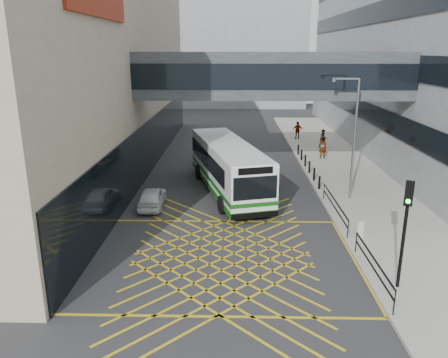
# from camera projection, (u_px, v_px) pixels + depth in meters

# --- Properties ---
(ground) EXTENTS (120.00, 120.00, 0.00)m
(ground) POSITION_uv_depth(u_px,v_px,m) (222.00, 259.00, 19.86)
(ground) COLOR #333335
(building_far) EXTENTS (28.00, 16.00, 18.00)m
(building_far) POSITION_uv_depth(u_px,v_px,m) (220.00, 50.00, 74.84)
(building_far) COLOR gray
(building_far) RESTS_ON ground
(skybridge) EXTENTS (20.00, 4.10, 3.00)m
(skybridge) POSITION_uv_depth(u_px,v_px,m) (271.00, 75.00, 29.16)
(skybridge) COLOR #3C4146
(skybridge) RESTS_ON ground
(pavement) EXTENTS (6.00, 54.00, 0.16)m
(pavement) POSITION_uv_depth(u_px,v_px,m) (342.00, 171.00, 34.02)
(pavement) COLOR #ABA69D
(pavement) RESTS_ON ground
(box_junction) EXTENTS (12.00, 9.00, 0.01)m
(box_junction) POSITION_uv_depth(u_px,v_px,m) (222.00, 259.00, 19.86)
(box_junction) COLOR gold
(box_junction) RESTS_ON ground
(bus) EXTENTS (5.69, 12.08, 3.30)m
(bus) POSITION_uv_depth(u_px,v_px,m) (228.00, 166.00, 28.81)
(bus) COLOR white
(bus) RESTS_ON ground
(car_white) EXTENTS (1.72, 3.97, 1.25)m
(car_white) POSITION_uv_depth(u_px,v_px,m) (152.00, 197.00, 26.23)
(car_white) COLOR silver
(car_white) RESTS_ON ground
(car_dark) EXTENTS (1.71, 4.17, 1.29)m
(car_dark) POSITION_uv_depth(u_px,v_px,m) (208.00, 155.00, 36.69)
(car_dark) COLOR black
(car_dark) RESTS_ON ground
(car_silver) EXTENTS (3.68, 5.01, 1.44)m
(car_silver) POSITION_uv_depth(u_px,v_px,m) (237.00, 154.00, 36.64)
(car_silver) COLOR gray
(car_silver) RESTS_ON ground
(traffic_light) EXTENTS (0.36, 0.52, 4.42)m
(traffic_light) POSITION_uv_depth(u_px,v_px,m) (406.00, 220.00, 16.31)
(traffic_light) COLOR black
(traffic_light) RESTS_ON pavement
(street_lamp) EXTENTS (1.68, 0.27, 7.39)m
(street_lamp) POSITION_uv_depth(u_px,v_px,m) (352.00, 132.00, 26.35)
(street_lamp) COLOR slate
(street_lamp) RESTS_ON pavement
(litter_bin) EXTENTS (0.47, 0.47, 0.81)m
(litter_bin) POSITION_uv_depth(u_px,v_px,m) (360.00, 228.00, 21.84)
(litter_bin) COLOR #ADA89E
(litter_bin) RESTS_ON pavement
(kerb_railings) EXTENTS (0.05, 12.54, 1.00)m
(kerb_railings) POSITION_uv_depth(u_px,v_px,m) (349.00, 227.00, 21.19)
(kerb_railings) COLOR black
(kerb_railings) RESTS_ON pavement
(bollards) EXTENTS (0.14, 10.14, 0.90)m
(bollards) POSITION_uv_depth(u_px,v_px,m) (307.00, 164.00, 33.93)
(bollards) COLOR black
(bollards) RESTS_ON pavement
(pedestrian_a) EXTENTS (0.79, 0.61, 1.85)m
(pedestrian_a) POSITION_uv_depth(u_px,v_px,m) (323.00, 148.00, 37.26)
(pedestrian_a) COLOR gray
(pedestrian_a) RESTS_ON pavement
(pedestrian_b) EXTENTS (0.96, 0.72, 1.74)m
(pedestrian_b) POSITION_uv_depth(u_px,v_px,m) (323.00, 139.00, 41.32)
(pedestrian_b) COLOR gray
(pedestrian_b) RESTS_ON pavement
(pedestrian_c) EXTENTS (1.08, 0.53, 1.82)m
(pedestrian_c) POSITION_uv_depth(u_px,v_px,m) (298.00, 130.00, 45.36)
(pedestrian_c) COLOR gray
(pedestrian_c) RESTS_ON pavement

